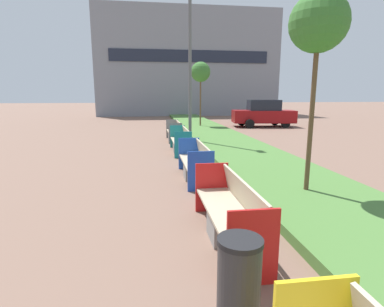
% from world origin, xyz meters
% --- Properties ---
extents(planter_grass_strip, '(2.80, 120.00, 0.18)m').
position_xyz_m(planter_grass_strip, '(3.20, 12.00, 0.09)').
color(planter_grass_strip, '#4C7A38').
rests_on(planter_grass_strip, ground).
extents(building_backdrop, '(19.27, 5.70, 11.00)m').
position_xyz_m(building_backdrop, '(4.00, 37.33, 5.50)').
color(building_backdrop, gray).
rests_on(building_backdrop, ground).
extents(bench_red_frame, '(0.65, 2.36, 0.94)m').
position_xyz_m(bench_red_frame, '(0.94, 7.30, 0.38)').
color(bench_red_frame, gray).
rests_on(bench_red_frame, ground).
extents(bench_blue_frame, '(0.65, 2.20, 0.94)m').
position_xyz_m(bench_blue_frame, '(0.94, 10.76, 0.37)').
color(bench_blue_frame, gray).
rests_on(bench_blue_frame, ground).
extents(bench_teal_frame, '(0.65, 2.25, 0.94)m').
position_xyz_m(bench_teal_frame, '(0.94, 14.52, 0.37)').
color(bench_teal_frame, gray).
rests_on(bench_teal_frame, ground).
extents(bench_grey_frame, '(0.65, 1.99, 0.94)m').
position_xyz_m(bench_grey_frame, '(0.94, 17.59, 0.36)').
color(bench_grey_frame, gray).
rests_on(bench_grey_frame, ground).
extents(litter_bin, '(0.42, 0.42, 0.94)m').
position_xyz_m(litter_bin, '(0.54, 5.50, 0.47)').
color(litter_bin, '#2D2D30').
rests_on(litter_bin, ground).
extents(street_lamp_post, '(0.24, 0.44, 7.58)m').
position_xyz_m(street_lamp_post, '(1.55, 16.44, 4.17)').
color(street_lamp_post, '#56595B').
rests_on(street_lamp_post, ground).
extents(sapling_tree_near, '(1.15, 1.15, 4.16)m').
position_xyz_m(sapling_tree_near, '(3.09, 8.94, 3.54)').
color(sapling_tree_near, brown).
rests_on(sapling_tree_near, ground).
extents(sapling_tree_far, '(1.28, 1.28, 4.29)m').
position_xyz_m(sapling_tree_far, '(3.09, 22.83, 3.62)').
color(sapling_tree_far, brown).
rests_on(sapling_tree_far, ground).
extents(parked_car_distant, '(4.39, 2.29, 1.86)m').
position_xyz_m(parked_car_distant, '(7.60, 23.19, 0.91)').
color(parked_car_distant, maroon).
rests_on(parked_car_distant, ground).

